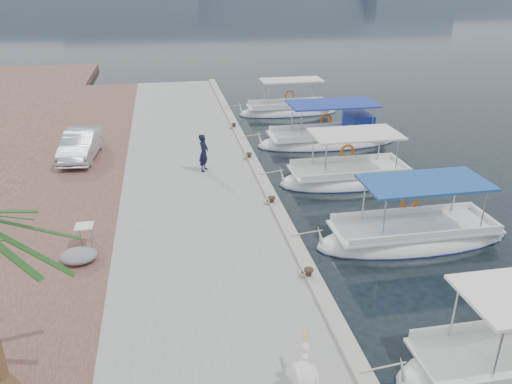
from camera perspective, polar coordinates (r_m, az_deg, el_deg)
ground at (r=17.82m, az=3.91°, el=-4.90°), size 400.00×400.00×0.00m
concrete_quay at (r=21.77m, az=-6.99°, el=1.28°), size 6.00×40.00×0.50m
quay_curb at (r=21.96m, az=0.22°, el=2.55°), size 0.44×40.00×0.12m
cobblestone_strip at (r=22.11m, az=-20.02°, el=0.30°), size 4.00×40.00×0.50m
fishing_caique_b at (r=18.16m, az=17.46°, el=-5.01°), size 6.96×2.30×2.83m
fishing_caique_c at (r=22.53m, az=10.52°, el=1.50°), size 6.32×2.47×2.83m
fishing_caique_d at (r=27.38m, az=8.31°, el=5.87°), size 7.69×2.59×2.83m
fishing_caique_e at (r=33.06m, az=3.70°, el=9.12°), size 6.53×1.98×2.83m
mooring_bollards at (r=18.73m, az=1.81°, el=-0.96°), size 0.28×20.28×0.33m
pelican at (r=10.89m, az=5.60°, el=-20.06°), size 0.64×1.36×1.05m
fisherman at (r=21.89m, az=-5.99°, el=4.48°), size 0.61×0.71×1.65m
parked_car at (r=24.76m, az=-19.40°, el=5.14°), size 1.75×4.09×1.31m
tarp_bundle at (r=16.12m, az=-19.60°, el=-6.88°), size 1.10×0.90×0.40m
folding_table at (r=16.77m, az=-18.97°, el=-4.27°), size 0.55×0.55×0.73m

